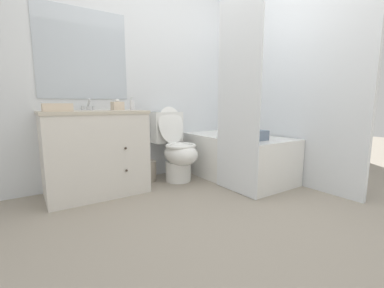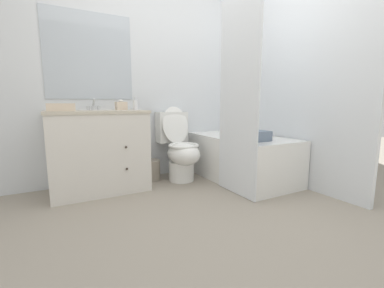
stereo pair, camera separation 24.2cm
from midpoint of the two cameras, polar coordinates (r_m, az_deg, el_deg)
ground_plane at (r=2.21m, az=9.74°, el=-15.91°), size 14.00×14.00×0.00m
wall_back at (r=3.33m, az=-6.49°, el=14.49°), size 8.00×0.06×2.50m
wall_right at (r=3.44m, az=19.58°, el=13.84°), size 0.05×2.48×2.50m
vanity_cabinet at (r=2.85m, az=-17.77°, el=-1.35°), size 0.98×0.61×0.86m
sink_faucet at (r=3.00m, az=-18.89°, el=7.83°), size 0.14×0.12×0.12m
toilet at (r=3.11m, az=-0.53°, el=-1.12°), size 0.38×0.67×0.89m
bathtub at (r=3.24m, az=12.98°, el=-2.96°), size 0.75×1.35×0.53m
shower_curtain at (r=2.63m, az=12.90°, el=10.83°), size 0.02×0.59×2.03m
wastebasket at (r=3.19m, az=-7.05°, el=-5.73°), size 0.23×0.23×0.24m
tissue_box at (r=2.93m, az=-13.21°, el=8.30°), size 0.11×0.13×0.12m
soap_dispenser at (r=2.92m, az=-10.15°, el=8.63°), size 0.05×0.05×0.14m
hand_towel_folded at (r=2.62m, az=-24.84°, el=7.42°), size 0.24×0.16×0.07m
bath_towel_folded at (r=2.82m, az=15.60°, el=1.71°), size 0.34×0.25×0.11m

